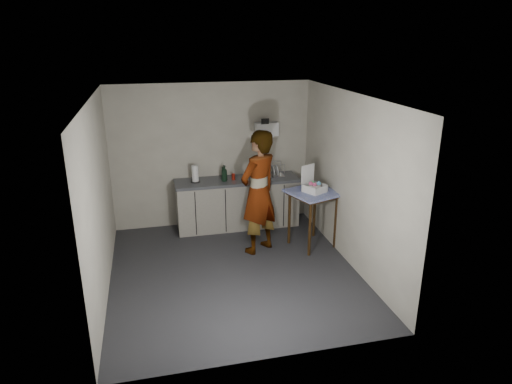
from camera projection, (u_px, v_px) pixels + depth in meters
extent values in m
plane|color=#26272B|center=(234.00, 272.00, 6.86)|extent=(4.00, 4.00, 0.00)
cube|color=#B3AC9C|center=(212.00, 155.00, 8.26)|extent=(3.60, 0.02, 2.60)
cube|color=#B3AC9C|center=(350.00, 181.00, 6.83)|extent=(0.02, 4.00, 2.60)
cube|color=#B3AC9C|center=(100.00, 200.00, 6.04)|extent=(0.02, 4.00, 2.60)
cube|color=silver|center=(231.00, 97.00, 6.01)|extent=(3.60, 4.00, 0.01)
cube|color=black|center=(238.00, 224.00, 8.50)|extent=(2.20, 0.52, 0.08)
cube|color=#ACA599|center=(237.00, 204.00, 8.37)|extent=(2.20, 0.58, 0.86)
cube|color=#44484E|center=(237.00, 180.00, 8.22)|extent=(2.24, 0.62, 0.05)
cube|color=black|center=(196.00, 214.00, 7.92)|extent=(0.02, 0.01, 0.80)
cube|color=black|center=(226.00, 211.00, 8.04)|extent=(0.02, 0.01, 0.80)
cube|color=black|center=(255.00, 208.00, 8.16)|extent=(0.01, 0.01, 0.80)
cube|color=black|center=(284.00, 206.00, 8.28)|extent=(0.02, 0.01, 0.80)
cube|color=white|center=(267.00, 129.00, 8.27)|extent=(0.42, 0.16, 0.24)
cube|color=white|center=(266.00, 136.00, 8.36)|extent=(0.30, 0.06, 0.04)
cube|color=black|center=(265.00, 121.00, 8.13)|extent=(0.14, 0.02, 0.10)
cylinder|color=#38240C|center=(310.00, 230.00, 7.23)|extent=(0.05, 0.05, 0.88)
cylinder|color=#38240C|center=(336.00, 223.00, 7.51)|extent=(0.05, 0.05, 0.88)
cylinder|color=#38240C|center=(289.00, 219.00, 7.66)|extent=(0.05, 0.05, 0.88)
cylinder|color=#38240C|center=(314.00, 212.00, 7.94)|extent=(0.05, 0.05, 0.88)
cube|color=#38240C|center=(313.00, 195.00, 7.43)|extent=(0.83, 0.83, 0.04)
cube|color=#1B31A3|center=(313.00, 192.00, 7.42)|extent=(0.94, 0.94, 0.03)
imported|color=#B2A593|center=(259.00, 192.00, 7.23)|extent=(0.88, 0.81, 2.01)
imported|color=black|center=(224.00, 173.00, 8.05)|extent=(0.15, 0.15, 0.29)
cylinder|color=red|center=(233.00, 177.00, 8.16)|extent=(0.06, 0.06, 0.11)
cylinder|color=black|center=(224.00, 173.00, 8.17)|extent=(0.07, 0.07, 0.23)
cylinder|color=black|center=(195.00, 182.00, 8.05)|extent=(0.17, 0.17, 0.02)
cylinder|color=white|center=(195.00, 173.00, 8.00)|extent=(0.12, 0.12, 0.29)
cube|color=silver|center=(274.00, 176.00, 8.38)|extent=(0.36, 0.27, 0.02)
cylinder|color=silver|center=(267.00, 172.00, 8.19)|extent=(0.01, 0.01, 0.23)
cylinder|color=silver|center=(284.00, 170.00, 8.26)|extent=(0.01, 0.01, 0.23)
cylinder|color=silver|center=(264.00, 168.00, 8.41)|extent=(0.01, 0.01, 0.23)
cylinder|color=silver|center=(281.00, 167.00, 8.48)|extent=(0.01, 0.01, 0.23)
cylinder|color=white|center=(269.00, 170.00, 8.32)|extent=(0.04, 0.20, 0.20)
cylinder|color=white|center=(273.00, 170.00, 8.34)|extent=(0.04, 0.20, 0.20)
cylinder|color=white|center=(277.00, 170.00, 8.35)|extent=(0.04, 0.20, 0.20)
cube|color=white|center=(315.00, 191.00, 7.40)|extent=(0.41, 0.41, 0.01)
cube|color=white|center=(322.00, 190.00, 7.28)|extent=(0.27, 0.16, 0.11)
cube|color=white|center=(308.00, 186.00, 7.48)|extent=(0.27, 0.16, 0.11)
cube|color=white|center=(309.00, 190.00, 7.28)|extent=(0.16, 0.27, 0.11)
cube|color=white|center=(320.00, 186.00, 7.47)|extent=(0.16, 0.27, 0.11)
cube|color=white|center=(308.00, 174.00, 7.42)|extent=(0.27, 0.16, 0.30)
cylinder|color=white|center=(315.00, 188.00, 7.38)|extent=(0.20, 0.20, 0.11)
sphere|color=#E7558F|center=(314.00, 185.00, 7.30)|extent=(0.07, 0.07, 0.07)
sphere|color=#58B5EF|center=(319.00, 183.00, 7.36)|extent=(0.07, 0.07, 0.07)
sphere|color=#59D879|center=(312.00, 183.00, 7.39)|extent=(0.07, 0.07, 0.07)
sphere|color=#E7558F|center=(311.00, 183.00, 7.36)|extent=(0.07, 0.07, 0.07)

